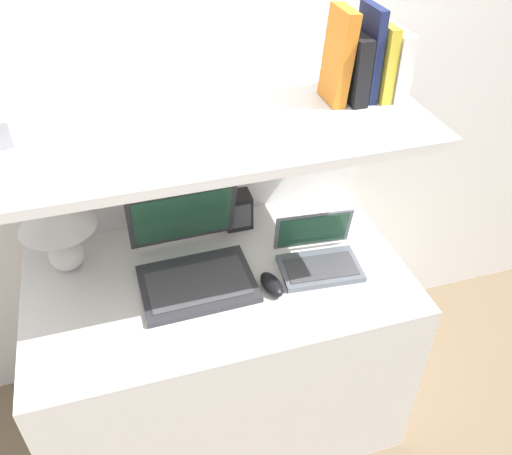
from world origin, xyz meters
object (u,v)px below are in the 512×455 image
(computer_mouse, at_px, (272,284))
(book_white, at_px, (392,62))
(book_black, at_px, (353,67))
(router_box, at_px, (237,210))
(laptop_large, at_px, (192,260))
(laptop_small, at_px, (318,256))
(book_navy, at_px, (369,53))
(book_orange, at_px, (338,57))
(book_yellow, at_px, (380,60))
(table_lamp, at_px, (55,216))

(computer_mouse, height_order, book_white, book_white)
(computer_mouse, bearing_deg, book_black, 31.52)
(computer_mouse, bearing_deg, router_box, 92.53)
(laptop_large, height_order, router_box, laptop_large)
(laptop_small, xyz_separation_m, book_navy, (0.15, 0.11, 0.62))
(book_orange, bearing_deg, book_black, -0.00)
(book_yellow, bearing_deg, book_black, -180.00)
(laptop_small, xyz_separation_m, router_box, (-0.20, 0.28, 0.03))
(table_lamp, xyz_separation_m, laptop_small, (0.79, -0.22, -0.17))
(laptop_small, bearing_deg, router_box, 124.84)
(book_navy, relative_size, book_black, 1.37)
(book_orange, bearing_deg, computer_mouse, -143.54)
(book_yellow, bearing_deg, laptop_large, -176.68)
(book_white, bearing_deg, book_yellow, 180.00)
(router_box, bearing_deg, book_white, -22.39)
(computer_mouse, height_order, router_box, router_box)
(table_lamp, xyz_separation_m, book_black, (0.89, -0.11, 0.41))
(table_lamp, relative_size, book_black, 1.64)
(router_box, relative_size, book_yellow, 0.63)
(laptop_small, distance_m, book_white, 0.64)
(book_yellow, bearing_deg, laptop_small, -149.71)
(router_box, bearing_deg, book_orange, -34.70)
(table_lamp, xyz_separation_m, laptop_large, (0.39, -0.15, -0.15))
(laptop_small, xyz_separation_m, computer_mouse, (-0.18, -0.07, -0.02))
(book_navy, bearing_deg, laptop_large, -176.46)
(book_white, bearing_deg, table_lamp, 173.59)
(table_lamp, distance_m, book_orange, 0.96)
(book_white, xyz_separation_m, book_black, (-0.12, -0.00, -0.00))
(laptop_large, bearing_deg, table_lamp, 158.96)
(table_lamp, distance_m, laptop_small, 0.84)
(table_lamp, distance_m, book_black, 0.99)
(laptop_large, relative_size, computer_mouse, 3.01)
(book_black, bearing_deg, table_lamp, 172.71)
(table_lamp, xyz_separation_m, computer_mouse, (0.61, -0.29, -0.19))
(book_white, relative_size, book_yellow, 0.89)
(table_lamp, bearing_deg, laptop_large, -21.04)
(book_yellow, bearing_deg, book_navy, 180.00)
(router_box, height_order, book_navy, book_navy)
(book_navy, bearing_deg, computer_mouse, -152.00)
(laptop_small, relative_size, router_box, 2.07)
(table_lamp, distance_m, computer_mouse, 0.70)
(laptop_large, xyz_separation_m, book_white, (0.63, 0.03, 0.57))
(table_lamp, relative_size, router_box, 2.32)
(book_black, distance_m, book_orange, 0.06)
(computer_mouse, xyz_separation_m, book_black, (0.29, 0.18, 0.61))
(laptop_small, bearing_deg, book_black, 46.03)
(laptop_large, relative_size, book_yellow, 1.74)
(table_lamp, distance_m, router_box, 0.61)
(book_white, distance_m, book_black, 0.12)
(router_box, relative_size, book_white, 0.71)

